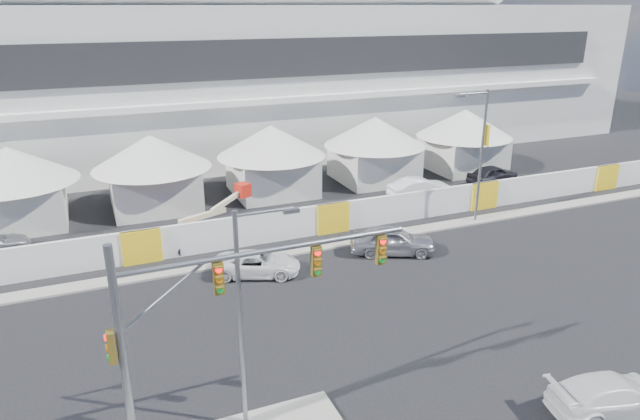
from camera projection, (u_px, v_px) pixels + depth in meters
name	position (u px, v px, depth m)	size (l,w,h in m)	color
ground	(342.00, 380.00, 22.65)	(160.00, 160.00, 0.00)	black
far_curb	(523.00, 213.00, 40.73)	(80.00, 1.20, 0.12)	gray
stadium	(251.00, 52.00, 58.60)	(80.00, 24.80, 21.98)	silver
tent_row	(214.00, 160.00, 42.58)	(53.40, 8.40, 5.40)	silver
hoarding_fence	(333.00, 218.00, 37.06)	(70.00, 0.25, 2.00)	white
scaffold_tower	(564.00, 76.00, 68.53)	(4.40, 4.40, 12.00)	#595B60
sedan_silver	(393.00, 240.00, 33.93)	(4.99, 2.01, 1.70)	#ADACB1
pickup_curb	(257.00, 264.00, 31.32)	(4.73, 2.18, 1.31)	white
pickup_near	(613.00, 395.00, 20.72)	(4.87, 1.98, 1.41)	silver
lot_car_a	(420.00, 189.00, 43.51)	(4.97, 1.73, 1.64)	white
lot_car_b	(493.00, 174.00, 47.24)	(4.64, 1.87, 1.58)	black
traffic_mast	(189.00, 338.00, 17.55)	(9.71, 0.75, 7.71)	slate
streetlight_median	(246.00, 306.00, 18.76)	(2.20, 0.22, 7.95)	gray
streetlight_curb	(480.00, 148.00, 37.40)	(2.66, 0.60, 8.99)	gray
boom_lift	(199.00, 232.00, 35.07)	(6.46, 2.49, 3.16)	red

